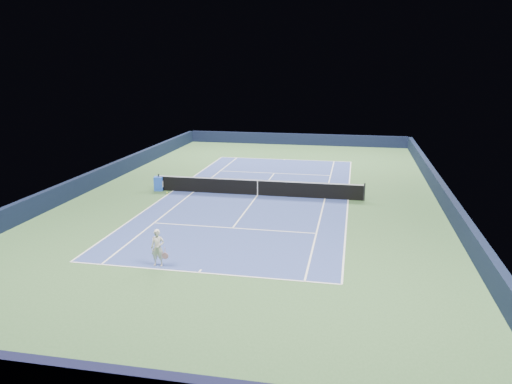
# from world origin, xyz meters

# --- Properties ---
(ground) EXTENTS (40.00, 40.00, 0.00)m
(ground) POSITION_xyz_m (0.00, 0.00, 0.00)
(ground) COLOR #355830
(ground) RESTS_ON ground
(wall_far) EXTENTS (22.00, 0.35, 1.10)m
(wall_far) POSITION_xyz_m (0.00, 19.82, 0.55)
(wall_far) COLOR black
(wall_far) RESTS_ON ground
(wall_right) EXTENTS (0.35, 40.00, 1.10)m
(wall_right) POSITION_xyz_m (10.82, 0.00, 0.55)
(wall_right) COLOR black
(wall_right) RESTS_ON ground
(wall_left) EXTENTS (0.35, 40.00, 1.10)m
(wall_left) POSITION_xyz_m (-10.82, 0.00, 0.55)
(wall_left) COLOR #101832
(wall_left) RESTS_ON ground
(court_surface) EXTENTS (10.97, 23.77, 0.01)m
(court_surface) POSITION_xyz_m (0.00, 0.00, 0.00)
(court_surface) COLOR navy
(court_surface) RESTS_ON ground
(baseline_far) EXTENTS (10.97, 0.08, 0.00)m
(baseline_far) POSITION_xyz_m (0.00, 11.88, 0.01)
(baseline_far) COLOR white
(baseline_far) RESTS_ON ground
(baseline_near) EXTENTS (10.97, 0.08, 0.00)m
(baseline_near) POSITION_xyz_m (0.00, -11.88, 0.01)
(baseline_near) COLOR white
(baseline_near) RESTS_ON ground
(sideline_doubles_right) EXTENTS (0.08, 23.77, 0.00)m
(sideline_doubles_right) POSITION_xyz_m (5.49, 0.00, 0.01)
(sideline_doubles_right) COLOR white
(sideline_doubles_right) RESTS_ON ground
(sideline_doubles_left) EXTENTS (0.08, 23.77, 0.00)m
(sideline_doubles_left) POSITION_xyz_m (-5.49, 0.00, 0.01)
(sideline_doubles_left) COLOR white
(sideline_doubles_left) RESTS_ON ground
(sideline_singles_right) EXTENTS (0.08, 23.77, 0.00)m
(sideline_singles_right) POSITION_xyz_m (4.12, 0.00, 0.01)
(sideline_singles_right) COLOR white
(sideline_singles_right) RESTS_ON ground
(sideline_singles_left) EXTENTS (0.08, 23.77, 0.00)m
(sideline_singles_left) POSITION_xyz_m (-4.12, 0.00, 0.01)
(sideline_singles_left) COLOR white
(sideline_singles_left) RESTS_ON ground
(service_line_far) EXTENTS (8.23, 0.08, 0.00)m
(service_line_far) POSITION_xyz_m (0.00, 6.40, 0.01)
(service_line_far) COLOR white
(service_line_far) RESTS_ON ground
(service_line_near) EXTENTS (8.23, 0.08, 0.00)m
(service_line_near) POSITION_xyz_m (0.00, -6.40, 0.01)
(service_line_near) COLOR white
(service_line_near) RESTS_ON ground
(center_service_line) EXTENTS (0.08, 12.80, 0.00)m
(center_service_line) POSITION_xyz_m (0.00, 0.00, 0.01)
(center_service_line) COLOR white
(center_service_line) RESTS_ON ground
(center_mark_far) EXTENTS (0.08, 0.30, 0.00)m
(center_mark_far) POSITION_xyz_m (0.00, 11.73, 0.01)
(center_mark_far) COLOR white
(center_mark_far) RESTS_ON ground
(center_mark_near) EXTENTS (0.08, 0.30, 0.00)m
(center_mark_near) POSITION_xyz_m (0.00, -11.73, 0.01)
(center_mark_near) COLOR white
(center_mark_near) RESTS_ON ground
(tennis_net) EXTENTS (12.90, 0.10, 1.07)m
(tennis_net) POSITION_xyz_m (0.00, 0.00, 0.50)
(tennis_net) COLOR black
(tennis_net) RESTS_ON ground
(sponsor_cube) EXTENTS (0.64, 0.58, 0.90)m
(sponsor_cube) POSITION_xyz_m (-6.40, -0.03, 0.45)
(sponsor_cube) COLOR blue
(sponsor_cube) RESTS_ON ground
(tennis_player) EXTENTS (0.74, 1.24, 2.81)m
(tennis_player) POSITION_xyz_m (-1.80, -11.52, 0.76)
(tennis_player) COLOR silver
(tennis_player) RESTS_ON ground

